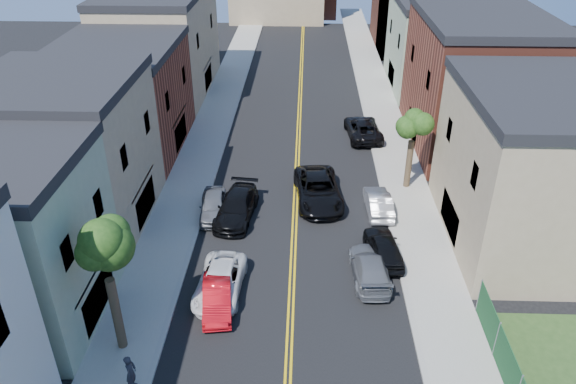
# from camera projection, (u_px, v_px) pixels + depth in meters

# --- Properties ---
(sidewalk_left) EXTENTS (3.20, 100.00, 0.15)m
(sidewalk_left) POSITION_uv_depth(u_px,v_px,m) (209.00, 128.00, 48.68)
(sidewalk_left) COLOR gray
(sidewalk_left) RESTS_ON ground
(sidewalk_right) EXTENTS (3.20, 100.00, 0.15)m
(sidewalk_right) POSITION_uv_depth(u_px,v_px,m) (389.00, 130.00, 48.21)
(sidewalk_right) COLOR gray
(sidewalk_right) RESTS_ON ground
(curb_left) EXTENTS (0.30, 100.00, 0.15)m
(curb_left) POSITION_uv_depth(u_px,v_px,m) (229.00, 128.00, 48.63)
(curb_left) COLOR gray
(curb_left) RESTS_ON ground
(curb_right) EXTENTS (0.30, 100.00, 0.15)m
(curb_right) POSITION_uv_depth(u_px,v_px,m) (369.00, 130.00, 48.26)
(curb_right) COLOR gray
(curb_right) RESTS_ON ground
(bldg_left_tan_near) EXTENTS (9.00, 10.00, 9.00)m
(bldg_left_tan_near) POSITION_uv_depth(u_px,v_px,m) (67.00, 158.00, 33.67)
(bldg_left_tan_near) COLOR #998466
(bldg_left_tan_near) RESTS_ON ground
(bldg_left_brick) EXTENTS (9.00, 12.00, 8.00)m
(bldg_left_brick) POSITION_uv_depth(u_px,v_px,m) (121.00, 101.00, 43.43)
(bldg_left_brick) COLOR brown
(bldg_left_brick) RESTS_ON ground
(bldg_left_tan_far) EXTENTS (9.00, 16.00, 9.50)m
(bldg_left_tan_far) POSITION_uv_depth(u_px,v_px,m) (161.00, 44.00, 55.17)
(bldg_left_tan_far) COLOR #998466
(bldg_left_tan_far) RESTS_ON ground
(bldg_right_tan) EXTENTS (9.00, 12.00, 9.00)m
(bldg_right_tan) POSITION_uv_depth(u_px,v_px,m) (535.00, 173.00, 31.97)
(bldg_right_tan) COLOR #998466
(bldg_right_tan) RESTS_ON ground
(bldg_right_brick) EXTENTS (9.00, 14.00, 10.00)m
(bldg_right_brick) POSITION_uv_depth(u_px,v_px,m) (474.00, 85.00, 43.83)
(bldg_right_brick) COLOR brown
(bldg_right_brick) RESTS_ON ground
(bldg_right_palegrn) EXTENTS (9.00, 12.00, 8.50)m
(bldg_right_palegrn) POSITION_uv_depth(u_px,v_px,m) (438.00, 46.00, 56.31)
(bldg_right_palegrn) COLOR gray
(bldg_right_palegrn) RESTS_ON ground
(tree_left_mid) EXTENTS (5.20, 5.20, 9.29)m
(tree_left_mid) POSITION_uv_depth(u_px,v_px,m) (100.00, 233.00, 22.93)
(tree_left_mid) COLOR #3D2C1E
(tree_left_mid) RESTS_ON sidewalk_left
(tree_right_far) EXTENTS (4.40, 4.40, 8.03)m
(tree_right_far) POSITION_uv_depth(u_px,v_px,m) (415.00, 113.00, 36.72)
(tree_right_far) COLOR #3D2C1E
(tree_right_far) RESTS_ON sidewalk_right
(red_sedan) EXTENTS (1.97, 4.24, 1.35)m
(red_sedan) POSITION_uv_depth(u_px,v_px,m) (217.00, 297.00, 28.32)
(red_sedan) COLOR red
(red_sedan) RESTS_ON ground
(white_pickup) EXTENTS (2.58, 5.17, 1.40)m
(white_pickup) POSITION_uv_depth(u_px,v_px,m) (220.00, 282.00, 29.32)
(white_pickup) COLOR silver
(white_pickup) RESTS_ON ground
(grey_car_left) EXTENTS (2.18, 4.47, 1.47)m
(grey_car_left) POSITION_uv_depth(u_px,v_px,m) (214.00, 205.00, 36.05)
(grey_car_left) COLOR slate
(grey_car_left) RESTS_ON ground
(black_car_left) EXTENTS (2.82, 5.67, 1.58)m
(black_car_left) POSITION_uv_depth(u_px,v_px,m) (237.00, 207.00, 35.77)
(black_car_left) COLOR black
(black_car_left) RESTS_ON ground
(grey_car_right) EXTENTS (2.23, 4.98, 1.42)m
(grey_car_right) POSITION_uv_depth(u_px,v_px,m) (370.00, 267.00, 30.41)
(grey_car_right) COLOR slate
(grey_car_right) RESTS_ON ground
(black_car_right) EXTENTS (2.23, 4.61, 1.52)m
(black_car_right) POSITION_uv_depth(u_px,v_px,m) (384.00, 247.00, 31.98)
(black_car_right) COLOR black
(black_car_right) RESTS_ON ground
(silver_car_right) EXTENTS (1.70, 4.37, 1.42)m
(silver_car_right) POSITION_uv_depth(u_px,v_px,m) (378.00, 203.00, 36.38)
(silver_car_right) COLOR #ABACB3
(silver_car_right) RESTS_ON ground
(dark_car_right_far) EXTENTS (3.20, 6.00, 1.60)m
(dark_car_right_far) POSITION_uv_depth(u_px,v_px,m) (363.00, 128.00, 46.81)
(dark_car_right_far) COLOR black
(dark_car_right_far) RESTS_ON ground
(black_suv_lane) EXTENTS (3.59, 6.63, 1.76)m
(black_suv_lane) POSITION_uv_depth(u_px,v_px,m) (318.00, 190.00, 37.53)
(black_suv_lane) COLOR black
(black_suv_lane) RESTS_ON ground
(pedestrian_left) EXTENTS (0.45, 0.67, 1.81)m
(pedestrian_left) POSITION_uv_depth(u_px,v_px,m) (131.00, 373.00, 23.56)
(pedestrian_left) COLOR #25252C
(pedestrian_left) RESTS_ON sidewalk_left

